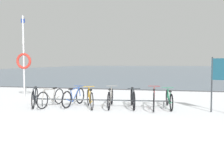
# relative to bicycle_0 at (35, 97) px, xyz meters

# --- Properties ---
(ground) EXTENTS (80.00, 132.00, 0.08)m
(ground) POSITION_rel_bicycle_0_xyz_m (2.85, 49.99, -0.41)
(ground) COLOR white
(bike_rack) EXTENTS (5.35, 0.50, 0.31)m
(bike_rack) POSITION_rel_bicycle_0_xyz_m (2.65, 0.34, -0.10)
(bike_rack) COLOR #4C5156
(bike_rack) RESTS_ON ground
(bicycle_0) EXTENTS (0.73, 1.59, 0.81)m
(bicycle_0) POSITION_rel_bicycle_0_xyz_m (0.00, 0.00, 0.00)
(bicycle_0) COLOR black
(bicycle_0) RESTS_ON ground
(bicycle_1) EXTENTS (0.48, 1.72, 0.77)m
(bicycle_1) POSITION_rel_bicycle_0_xyz_m (0.65, 0.10, -0.01)
(bicycle_1) COLOR black
(bicycle_1) RESTS_ON ground
(bicycle_2) EXTENTS (0.49, 1.67, 0.78)m
(bicycle_2) POSITION_rel_bicycle_0_xyz_m (1.50, 0.37, -0.01)
(bicycle_2) COLOR black
(bicycle_2) RESTS_ON ground
(bicycle_3) EXTENTS (0.74, 1.50, 0.79)m
(bicycle_3) POSITION_rel_bicycle_0_xyz_m (2.24, 0.16, -0.01)
(bicycle_3) COLOR black
(bicycle_3) RESTS_ON ground
(bicycle_4) EXTENTS (0.46, 1.76, 0.80)m
(bicycle_4) POSITION_rel_bicycle_0_xyz_m (3.01, 0.38, -0.00)
(bicycle_4) COLOR black
(bicycle_4) RESTS_ON ground
(bicycle_5) EXTENTS (0.48, 1.67, 0.81)m
(bicycle_5) POSITION_rel_bicycle_0_xyz_m (3.87, 0.46, -0.00)
(bicycle_5) COLOR black
(bicycle_5) RESTS_ON ground
(bicycle_6) EXTENTS (0.46, 1.79, 0.82)m
(bicycle_6) POSITION_rel_bicycle_0_xyz_m (4.68, 0.41, 0.01)
(bicycle_6) COLOR black
(bicycle_6) RESTS_ON ground
(bicycle_7) EXTENTS (0.46, 1.73, 0.74)m
(bicycle_7) POSITION_rel_bicycle_0_xyz_m (5.26, 0.65, -0.03)
(bicycle_7) COLOR black
(bicycle_7) RESTS_ON ground
(info_sign) EXTENTS (0.54, 0.18, 1.94)m
(info_sign) POSITION_rel_bicycle_0_xyz_m (6.91, 0.14, 0.95)
(info_sign) COLOR #33383D
(info_sign) RESTS_ON ground
(rescue_post) EXTENTS (0.80, 0.12, 4.05)m
(rescue_post) POSITION_rel_bicycle_0_xyz_m (-1.68, 1.90, 1.55)
(rescue_post) COLOR silver
(rescue_post) RESTS_ON ground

